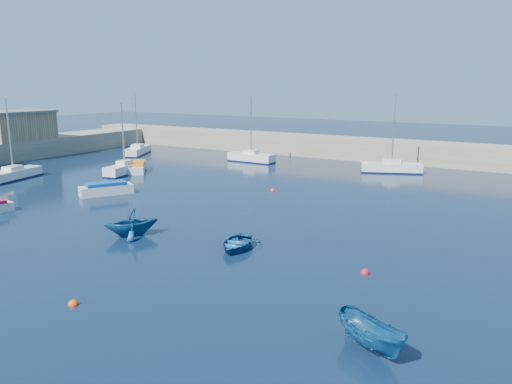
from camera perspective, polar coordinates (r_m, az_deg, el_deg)
The scene contains 16 objects.
ground at distance 24.95m, azimuth -16.15°, elevation -10.61°, with size 220.00×220.00×0.00m, color #0B1B32.
back_wall at distance 64.35m, azimuth 14.98°, elevation 4.58°, with size 96.00×4.50×2.60m, color gray.
brick_shed_a at distance 71.28m, azimuth -25.77°, elevation 6.77°, with size 6.00×8.00×3.40m, color #977E58.
sailboat_2 at distance 55.84m, azimuth -25.98°, elevation 1.84°, with size 3.11×6.48×8.16m.
sailboat_3 at distance 55.12m, azimuth -14.76°, elevation 2.61°, with size 2.59×5.83×7.53m.
sailboat_4 at distance 70.05m, azimuth -13.37°, elevation 4.66°, with size 4.50×6.68×8.52m.
sailboat_5 at distance 61.59m, azimuth -0.57°, elevation 4.01°, with size 6.07×1.90×7.97m.
sailboat_6 at distance 56.17m, azimuth 15.22°, elevation 2.74°, with size 6.58×4.03×8.36m.
motorboat_1 at distance 45.40m, azimuth -16.75°, elevation 0.36°, with size 3.55×4.62×1.09m.
motorboat_2 at distance 56.54m, azimuth -13.50°, elevation 2.82°, with size 4.63×5.12×1.06m.
dinghy_center at distance 29.40m, azimuth -2.23°, elevation -5.86°, with size 2.37×3.32×0.69m, color navy.
dinghy_left at distance 32.66m, azimuth -14.07°, elevation -3.37°, with size 2.91×3.37×1.78m, color navy.
dinghy_right at distance 19.18m, azimuth 13.07°, elevation -15.63°, with size 1.22×3.25×1.25m, color navy.
buoy_0 at distance 23.82m, azimuth -20.14°, elevation -12.02°, with size 0.46×0.46×0.46m, color red.
buoy_1 at distance 26.45m, azimuth 12.35°, elevation -9.06°, with size 0.48×0.48×0.48m, color red.
buoy_3 at distance 45.07m, azimuth 1.90°, elevation 0.14°, with size 0.41×0.41×0.41m, color red.
Camera 1 is at (17.09, -15.49, 9.52)m, focal length 35.00 mm.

